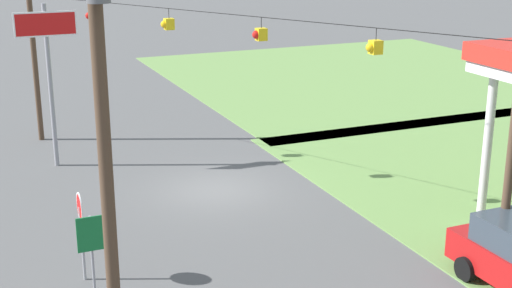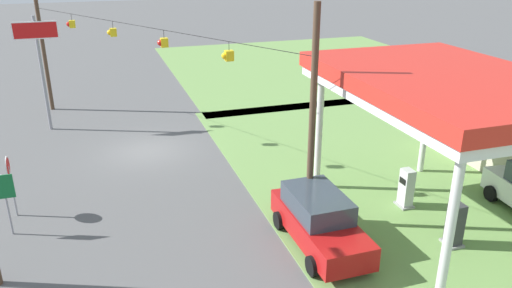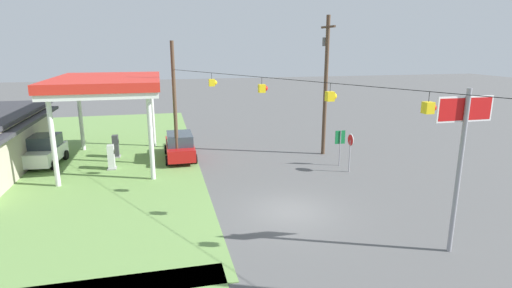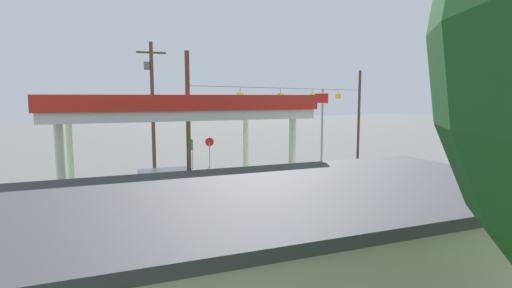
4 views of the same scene
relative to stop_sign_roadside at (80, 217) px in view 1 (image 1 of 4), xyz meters
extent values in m
plane|color=#565656|center=(-5.10, 5.62, -1.81)|extent=(160.00, 160.00, 0.00)
cube|color=#6B934C|center=(-21.10, 21.62, -1.79)|extent=(24.00, 24.00, 0.04)
cylinder|color=silver|center=(1.38, 12.19, 0.67)|extent=(0.28, 0.28, 4.98)
cylinder|color=black|center=(4.10, 9.41, -1.47)|extent=(0.68, 0.22, 0.68)
cylinder|color=#99999E|center=(0.00, 0.00, -0.76)|extent=(0.08, 0.08, 2.10)
cylinder|color=white|center=(0.00, 0.00, 0.29)|extent=(0.80, 0.03, 0.80)
cylinder|color=red|center=(0.00, 0.00, 0.29)|extent=(0.70, 0.03, 0.70)
cylinder|color=gray|center=(-10.24, 0.73, 1.40)|extent=(0.18, 0.18, 6.42)
cube|color=white|center=(-10.14, 0.73, 3.84)|extent=(0.06, 2.33, 0.94)
cube|color=red|center=(-10.14, 0.73, 3.84)|extent=(0.07, 2.21, 0.82)
cylinder|color=gray|center=(1.44, 0.01, -0.61)|extent=(0.07, 0.07, 2.40)
cube|color=#146B33|center=(1.49, 0.01, 0.14)|extent=(0.04, 0.70, 0.90)
cylinder|color=#4C3828|center=(4.46, -0.08, 3.15)|extent=(0.28, 0.28, 9.93)
cylinder|color=#4C3828|center=(-14.25, 0.62, 2.28)|extent=(0.24, 0.24, 8.19)
cylinder|color=black|center=(-5.10, 5.62, 4.57)|extent=(18.32, 10.02, 0.02)
cylinder|color=black|center=(-10.59, 2.62, 4.40)|extent=(0.02, 0.02, 0.35)
cube|color=yellow|center=(-10.59, 2.62, 4.02)|extent=(0.32, 0.32, 0.40)
sphere|color=red|center=(-10.59, 2.45, 4.02)|extent=(0.28, 0.28, 0.28)
cylinder|color=black|center=(-6.93, 4.62, 4.40)|extent=(0.02, 0.02, 0.35)
cube|color=yellow|center=(-6.93, 4.62, 4.02)|extent=(0.32, 0.32, 0.40)
sphere|color=yellow|center=(-6.93, 4.45, 4.02)|extent=(0.28, 0.28, 0.28)
cylinder|color=black|center=(-3.27, 6.62, 4.40)|extent=(0.02, 0.02, 0.35)
cube|color=yellow|center=(-3.27, 6.62, 4.02)|extent=(0.32, 0.32, 0.40)
sphere|color=red|center=(-3.27, 6.45, 4.02)|extent=(0.28, 0.28, 0.28)
cylinder|color=black|center=(0.39, 8.62, 4.40)|extent=(0.02, 0.02, 0.35)
cube|color=yellow|center=(0.39, 8.62, 4.02)|extent=(0.32, 0.32, 0.40)
sphere|color=yellow|center=(0.39, 8.45, 4.02)|extent=(0.28, 0.28, 0.28)
camera|label=1|loc=(17.82, -2.57, 7.30)|focal=50.00mm
camera|label=2|loc=(19.21, 3.60, 8.00)|focal=35.00mm
camera|label=3|loc=(-22.36, 11.48, 6.11)|focal=28.00mm
camera|label=4|loc=(8.65, 31.60, 4.01)|focal=28.00mm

